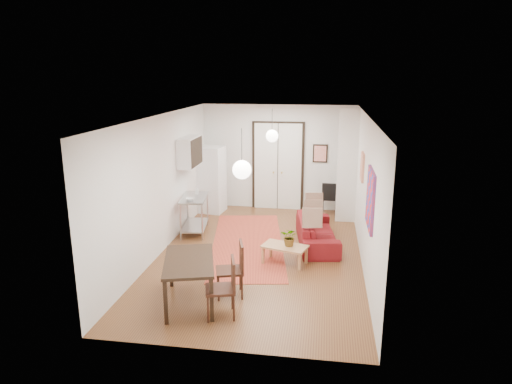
# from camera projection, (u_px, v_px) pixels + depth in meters

# --- Properties ---
(floor) EXTENTS (7.00, 7.00, 0.00)m
(floor) POSITION_uv_depth(u_px,v_px,m) (260.00, 254.00, 9.65)
(floor) COLOR brown
(floor) RESTS_ON ground
(ceiling) EXTENTS (4.20, 7.00, 0.02)m
(ceiling) POSITION_uv_depth(u_px,v_px,m) (260.00, 116.00, 8.91)
(ceiling) COLOR white
(ceiling) RESTS_ON wall_back
(wall_back) EXTENTS (4.20, 0.02, 2.90)m
(wall_back) POSITION_uv_depth(u_px,v_px,m) (278.00, 158.00, 12.63)
(wall_back) COLOR silver
(wall_back) RESTS_ON floor
(wall_front) EXTENTS (4.20, 0.02, 2.90)m
(wall_front) POSITION_uv_depth(u_px,v_px,m) (222.00, 253.00, 5.93)
(wall_front) COLOR silver
(wall_front) RESTS_ON floor
(wall_left) EXTENTS (0.02, 7.00, 2.90)m
(wall_left) POSITION_uv_depth(u_px,v_px,m) (161.00, 184.00, 9.59)
(wall_left) COLOR silver
(wall_left) RESTS_ON floor
(wall_right) EXTENTS (0.02, 7.00, 2.90)m
(wall_right) POSITION_uv_depth(u_px,v_px,m) (365.00, 192.00, 8.97)
(wall_right) COLOR silver
(wall_right) RESTS_ON floor
(double_doors) EXTENTS (1.44, 0.06, 2.50)m
(double_doors) POSITION_uv_depth(u_px,v_px,m) (278.00, 167.00, 12.65)
(double_doors) COLOR silver
(double_doors) RESTS_ON wall_back
(stub_partition) EXTENTS (0.50, 0.10, 2.90)m
(stub_partition) POSITION_uv_depth(u_px,v_px,m) (347.00, 166.00, 11.45)
(stub_partition) COLOR silver
(stub_partition) RESTS_ON floor
(wall_cabinet) EXTENTS (0.35, 1.00, 0.70)m
(wall_cabinet) POSITION_uv_depth(u_px,v_px,m) (190.00, 152.00, 10.88)
(wall_cabinet) COLOR white
(wall_cabinet) RESTS_ON wall_left
(painting_popart) EXTENTS (0.05, 1.00, 1.00)m
(painting_popart) POSITION_uv_depth(u_px,v_px,m) (370.00, 199.00, 7.73)
(painting_popart) COLOR red
(painting_popart) RESTS_ON wall_right
(painting_abstract) EXTENTS (0.05, 0.50, 0.60)m
(painting_abstract) POSITION_uv_depth(u_px,v_px,m) (362.00, 167.00, 9.65)
(painting_abstract) COLOR beige
(painting_abstract) RESTS_ON wall_right
(poster_back) EXTENTS (0.40, 0.03, 0.50)m
(poster_back) POSITION_uv_depth(u_px,v_px,m) (320.00, 153.00, 12.39)
(poster_back) COLOR red
(poster_back) RESTS_ON wall_back
(print_left) EXTENTS (0.03, 0.44, 0.54)m
(print_left) POSITION_uv_depth(u_px,v_px,m) (190.00, 146.00, 11.37)
(print_left) COLOR #A26F43
(print_left) RESTS_ON wall_left
(pendant_back) EXTENTS (0.30, 0.30, 0.80)m
(pendant_back) POSITION_uv_depth(u_px,v_px,m) (272.00, 136.00, 10.99)
(pendant_back) COLOR white
(pendant_back) RESTS_ON ceiling
(pendant_front) EXTENTS (0.30, 0.30, 0.80)m
(pendant_front) POSITION_uv_depth(u_px,v_px,m) (242.00, 170.00, 7.16)
(pendant_front) COLOR white
(pendant_front) RESTS_ON ceiling
(kilim_rug) EXTENTS (2.18, 4.30, 0.01)m
(kilim_rug) POSITION_uv_depth(u_px,v_px,m) (247.00, 243.00, 10.26)
(kilim_rug) COLOR #B7442D
(kilim_rug) RESTS_ON floor
(sofa) EXTENTS (1.06, 2.11, 0.59)m
(sofa) POSITION_uv_depth(u_px,v_px,m) (317.00, 232.00, 10.14)
(sofa) COLOR maroon
(sofa) RESTS_ON floor
(coffee_table) EXTENTS (0.98, 0.72, 0.39)m
(coffee_table) POSITION_uv_depth(u_px,v_px,m) (285.00, 248.00, 9.10)
(coffee_table) COLOR tan
(coffee_table) RESTS_ON floor
(potted_plant) EXTENTS (0.41, 0.38, 0.38)m
(potted_plant) POSITION_uv_depth(u_px,v_px,m) (290.00, 237.00, 9.02)
(potted_plant) COLOR #2D6631
(potted_plant) RESTS_ON coffee_table
(kitchen_counter) EXTENTS (0.73, 1.22, 0.88)m
(kitchen_counter) POSITION_uv_depth(u_px,v_px,m) (194.00, 210.00, 10.87)
(kitchen_counter) COLOR #ADB0B1
(kitchen_counter) RESTS_ON floor
(bowl) EXTENTS (0.25, 0.25, 0.05)m
(bowl) POSITION_uv_depth(u_px,v_px,m) (190.00, 199.00, 10.49)
(bowl) COLOR beige
(bowl) RESTS_ON kitchen_counter
(soap_bottle) EXTENTS (0.10, 0.10, 0.18)m
(soap_bottle) POSITION_uv_depth(u_px,v_px,m) (197.00, 190.00, 11.00)
(soap_bottle) COLOR teal
(soap_bottle) RESTS_ON kitchen_counter
(fridge) EXTENTS (0.72, 0.72, 1.81)m
(fridge) POSITION_uv_depth(u_px,v_px,m) (212.00, 180.00, 12.44)
(fridge) COLOR white
(fridge) RESTS_ON floor
(dining_table) EXTENTS (1.13, 1.55, 0.77)m
(dining_table) POSITION_uv_depth(u_px,v_px,m) (189.00, 264.00, 7.47)
(dining_table) COLOR black
(dining_table) RESTS_ON floor
(dining_chair_near) EXTENTS (0.56, 0.69, 0.95)m
(dining_chair_near) POSITION_uv_depth(u_px,v_px,m) (231.00, 263.00, 7.84)
(dining_chair_near) COLOR #3A1D12
(dining_chair_near) RESTS_ON floor
(dining_chair_far) EXTENTS (0.56, 0.69, 0.95)m
(dining_chair_far) POSITION_uv_depth(u_px,v_px,m) (221.00, 281.00, 7.17)
(dining_chair_far) COLOR #3A1D12
(dining_chair_far) RESTS_ON floor
(black_side_chair) EXTENTS (0.42, 0.42, 0.89)m
(black_side_chair) POSITION_uv_depth(u_px,v_px,m) (330.00, 194.00, 12.39)
(black_side_chair) COLOR black
(black_side_chair) RESTS_ON floor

